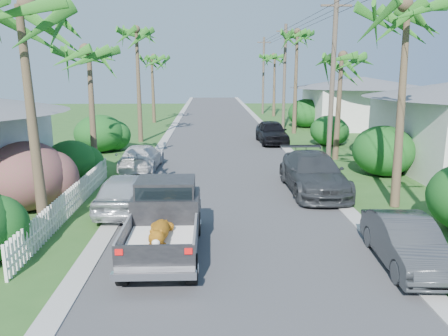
{
  "coord_description": "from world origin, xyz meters",
  "views": [
    {
      "loc": [
        -0.89,
        -10.22,
        5.19
      ],
      "look_at": [
        -0.33,
        6.65,
        1.4
      ],
      "focal_mm": 35.0,
      "sensor_mm": 36.0,
      "label": 1
    }
  ],
  "objects_px": {
    "utility_pole_c": "(284,77)",
    "utility_pole_d": "(263,75)",
    "pickup_truck": "(166,216)",
    "parked_car_rm": "(313,173)",
    "parked_car_rf": "(272,132)",
    "palm_l_d": "(152,57)",
    "palm_r_a": "(410,6)",
    "utility_pole_b": "(332,82)",
    "parked_car_rn": "(406,242)",
    "palm_r_b": "(341,56)",
    "palm_l_a": "(21,7)",
    "palm_l_c": "(136,31)",
    "parked_car_ln": "(125,192)",
    "palm_r_d": "(275,56)",
    "palm_l_b": "(88,50)",
    "house_right_far": "(359,104)",
    "palm_r_c": "(297,33)",
    "parked_car_lf": "(142,157)"
  },
  "relations": [
    {
      "from": "parked_car_rm",
      "to": "utility_pole_c",
      "type": "distance_m",
      "value": 20.4
    },
    {
      "from": "palm_l_a",
      "to": "utility_pole_c",
      "type": "bearing_deg",
      "value": 64.73
    },
    {
      "from": "palm_l_d",
      "to": "palm_r_a",
      "type": "distance_m",
      "value": 30.8
    },
    {
      "from": "palm_r_b",
      "to": "palm_r_a",
      "type": "bearing_deg",
      "value": -91.91
    },
    {
      "from": "palm_r_a",
      "to": "utility_pole_b",
      "type": "height_order",
      "value": "utility_pole_b"
    },
    {
      "from": "parked_car_rf",
      "to": "parked_car_rm",
      "type": "bearing_deg",
      "value": -92.33
    },
    {
      "from": "utility_pole_c",
      "to": "palm_l_a",
      "type": "bearing_deg",
      "value": -115.27
    },
    {
      "from": "parked_car_rn",
      "to": "palm_l_a",
      "type": "height_order",
      "value": "palm_l_a"
    },
    {
      "from": "parked_car_rf",
      "to": "utility_pole_d",
      "type": "height_order",
      "value": "utility_pole_d"
    },
    {
      "from": "utility_pole_c",
      "to": "utility_pole_d",
      "type": "relative_size",
      "value": 1.0
    },
    {
      "from": "palm_r_a",
      "to": "palm_r_b",
      "type": "relative_size",
      "value": 1.21
    },
    {
      "from": "parked_car_rn",
      "to": "palm_l_b",
      "type": "relative_size",
      "value": 0.54
    },
    {
      "from": "utility_pole_c",
      "to": "palm_r_a",
      "type": "bearing_deg",
      "value": -88.18
    },
    {
      "from": "parked_car_rm",
      "to": "parked_car_rf",
      "type": "height_order",
      "value": "parked_car_rm"
    },
    {
      "from": "palm_l_c",
      "to": "palm_r_d",
      "type": "xyz_separation_m",
      "value": [
        12.5,
        18.0,
        -1.18
      ]
    },
    {
      "from": "palm_l_c",
      "to": "utility_pole_b",
      "type": "height_order",
      "value": "palm_l_c"
    },
    {
      "from": "palm_l_b",
      "to": "palm_l_c",
      "type": "xyz_separation_m",
      "value": [
        0.8,
        10.0,
        1.77
      ]
    },
    {
      "from": "palm_l_a",
      "to": "palm_r_a",
      "type": "bearing_deg",
      "value": 13.5
    },
    {
      "from": "parked_car_rn",
      "to": "parked_car_rm",
      "type": "bearing_deg",
      "value": 99.57
    },
    {
      "from": "palm_l_c",
      "to": "palm_r_b",
      "type": "xyz_separation_m",
      "value": [
        12.6,
        -7.0,
        -1.96
      ]
    },
    {
      "from": "parked_car_rf",
      "to": "palm_l_d",
      "type": "height_order",
      "value": "palm_l_d"
    },
    {
      "from": "palm_r_a",
      "to": "palm_r_b",
      "type": "bearing_deg",
      "value": 88.09
    },
    {
      "from": "palm_r_a",
      "to": "house_right_far",
      "type": "xyz_separation_m",
      "value": [
        6.7,
        24.0,
        -5.3
      ]
    },
    {
      "from": "pickup_truck",
      "to": "parked_car_ln",
      "type": "xyz_separation_m",
      "value": [
        -1.88,
        3.66,
        -0.28
      ]
    },
    {
      "from": "palm_l_d",
      "to": "utility_pole_b",
      "type": "bearing_deg",
      "value": -60.05
    },
    {
      "from": "utility_pole_b",
      "to": "palm_r_c",
      "type": "bearing_deg",
      "value": 87.36
    },
    {
      "from": "parked_car_ln",
      "to": "palm_l_b",
      "type": "height_order",
      "value": "palm_l_b"
    },
    {
      "from": "palm_r_d",
      "to": "parked_car_rn",
      "type": "bearing_deg",
      "value": -93.08
    },
    {
      "from": "parked_car_rm",
      "to": "palm_l_c",
      "type": "height_order",
      "value": "palm_l_c"
    },
    {
      "from": "palm_r_a",
      "to": "palm_l_c",
      "type": "bearing_deg",
      "value": 127.55
    },
    {
      "from": "palm_l_d",
      "to": "utility_pole_c",
      "type": "distance_m",
      "value": 13.63
    },
    {
      "from": "utility_pole_b",
      "to": "parked_car_rm",
      "type": "bearing_deg",
      "value": -112.03
    },
    {
      "from": "palm_r_c",
      "to": "house_right_far",
      "type": "bearing_deg",
      "value": 30.47
    },
    {
      "from": "utility_pole_b",
      "to": "palm_l_c",
      "type": "bearing_deg",
      "value": 142.19
    },
    {
      "from": "palm_l_d",
      "to": "utility_pole_d",
      "type": "bearing_deg",
      "value": 36.64
    },
    {
      "from": "palm_l_b",
      "to": "house_right_far",
      "type": "height_order",
      "value": "palm_l_b"
    },
    {
      "from": "palm_r_d",
      "to": "house_right_far",
      "type": "distance_m",
      "value": 12.79
    },
    {
      "from": "pickup_truck",
      "to": "parked_car_rm",
      "type": "xyz_separation_m",
      "value": [
        5.8,
        6.05,
        -0.19
      ]
    },
    {
      "from": "parked_car_rm",
      "to": "palm_l_a",
      "type": "bearing_deg",
      "value": -153.38
    },
    {
      "from": "palm_l_a",
      "to": "utility_pole_b",
      "type": "xyz_separation_m",
      "value": [
        11.8,
        10.0,
        -2.33
      ]
    },
    {
      "from": "parked_car_rm",
      "to": "parked_car_rn",
      "type": "bearing_deg",
      "value": -84.63
    },
    {
      "from": "palm_l_a",
      "to": "palm_l_d",
      "type": "distance_m",
      "value": 31.01
    },
    {
      "from": "utility_pole_b",
      "to": "palm_r_d",
      "type": "bearing_deg",
      "value": 88.09
    },
    {
      "from": "palm_l_d",
      "to": "palm_r_d",
      "type": "xyz_separation_m",
      "value": [
        13.0,
        6.0,
        0.29
      ]
    },
    {
      "from": "pickup_truck",
      "to": "palm_l_d",
      "type": "bearing_deg",
      "value": 97.66
    },
    {
      "from": "palm_l_b",
      "to": "palm_r_d",
      "type": "xyz_separation_m",
      "value": [
        13.3,
        28.0,
        0.59
      ]
    },
    {
      "from": "palm_l_c",
      "to": "utility_pole_c",
      "type": "relative_size",
      "value": 1.02
    },
    {
      "from": "parked_car_lf",
      "to": "utility_pole_d",
      "type": "distance_m",
      "value": 32.21
    },
    {
      "from": "parked_car_ln",
      "to": "house_right_far",
      "type": "relative_size",
      "value": 0.48
    },
    {
      "from": "palm_r_a",
      "to": "parked_car_rm",
      "type": "bearing_deg",
      "value": 142.69
    }
  ]
}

